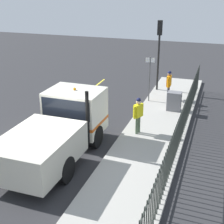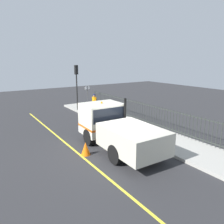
{
  "view_description": "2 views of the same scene",
  "coord_description": "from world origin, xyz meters",
  "px_view_note": "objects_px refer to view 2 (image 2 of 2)",
  "views": [
    {
      "loc": [
        5.73,
        -10.12,
        6.7
      ],
      "look_at": [
        1.57,
        2.33,
        1.48
      ],
      "focal_mm": 54.38,
      "sensor_mm": 36.0,
      "label": 1
    },
    {
      "loc": [
        -6.5,
        -8.72,
        4.87
      ],
      "look_at": [
        0.8,
        2.23,
        1.67
      ],
      "focal_mm": 34.59,
      "sensor_mm": 36.0,
      "label": 2
    }
  ],
  "objects_px": {
    "worker_standing": "(122,112)",
    "traffic_cone": "(86,149)",
    "pedestrian_distant": "(94,101)",
    "utility_cabinet": "(109,109)",
    "work_truck": "(114,126)",
    "traffic_light_near": "(76,79)",
    "street_sign": "(88,97)"
  },
  "relations": [
    {
      "from": "worker_standing",
      "to": "street_sign",
      "type": "relative_size",
      "value": 0.66
    },
    {
      "from": "work_truck",
      "to": "street_sign",
      "type": "distance_m",
      "value": 7.29
    },
    {
      "from": "traffic_light_near",
      "to": "street_sign",
      "type": "bearing_deg",
      "value": 78.7
    },
    {
      "from": "traffic_cone",
      "to": "worker_standing",
      "type": "bearing_deg",
      "value": 31.65
    },
    {
      "from": "traffic_light_near",
      "to": "pedestrian_distant",
      "type": "bearing_deg",
      "value": 110.72
    },
    {
      "from": "worker_standing",
      "to": "traffic_cone",
      "type": "distance_m",
      "value": 5.09
    },
    {
      "from": "traffic_light_near",
      "to": "street_sign",
      "type": "distance_m",
      "value": 2.62
    },
    {
      "from": "work_truck",
      "to": "worker_standing",
      "type": "distance_m",
      "value": 3.6
    },
    {
      "from": "pedestrian_distant",
      "to": "utility_cabinet",
      "type": "xyz_separation_m",
      "value": [
        0.58,
        -1.64,
        -0.52
      ]
    },
    {
      "from": "pedestrian_distant",
      "to": "utility_cabinet",
      "type": "bearing_deg",
      "value": -159.36
    },
    {
      "from": "traffic_light_near",
      "to": "worker_standing",
      "type": "bearing_deg",
      "value": 83.4
    },
    {
      "from": "worker_standing",
      "to": "utility_cabinet",
      "type": "xyz_separation_m",
      "value": [
        1.1,
        3.36,
        -0.53
      ]
    },
    {
      "from": "worker_standing",
      "to": "traffic_cone",
      "type": "bearing_deg",
      "value": -36.1
    },
    {
      "from": "worker_standing",
      "to": "street_sign",
      "type": "xyz_separation_m",
      "value": [
        -0.48,
        4.38,
        0.55
      ]
    },
    {
      "from": "work_truck",
      "to": "utility_cabinet",
      "type": "bearing_deg",
      "value": 60.34
    },
    {
      "from": "pedestrian_distant",
      "to": "street_sign",
      "type": "relative_size",
      "value": 0.66
    },
    {
      "from": "pedestrian_distant",
      "to": "traffic_light_near",
      "type": "bearing_deg",
      "value": 32.31
    },
    {
      "from": "street_sign",
      "to": "traffic_cone",
      "type": "bearing_deg",
      "value": -118.35
    },
    {
      "from": "street_sign",
      "to": "work_truck",
      "type": "bearing_deg",
      "value": -105.85
    },
    {
      "from": "pedestrian_distant",
      "to": "street_sign",
      "type": "xyz_separation_m",
      "value": [
        -1.0,
        -0.61,
        0.55
      ]
    },
    {
      "from": "traffic_light_near",
      "to": "traffic_cone",
      "type": "height_order",
      "value": "traffic_light_near"
    },
    {
      "from": "work_truck",
      "to": "traffic_light_near",
      "type": "bearing_deg",
      "value": 78.88
    },
    {
      "from": "utility_cabinet",
      "to": "traffic_cone",
      "type": "relative_size",
      "value": 1.44
    },
    {
      "from": "work_truck",
      "to": "traffic_cone",
      "type": "relative_size",
      "value": 8.5
    },
    {
      "from": "traffic_cone",
      "to": "traffic_light_near",
      "type": "bearing_deg",
      "value": 67.54
    },
    {
      "from": "work_truck",
      "to": "traffic_cone",
      "type": "xyz_separation_m",
      "value": [
        -1.8,
        -0.02,
        -0.91
      ]
    },
    {
      "from": "work_truck",
      "to": "traffic_cone",
      "type": "distance_m",
      "value": 2.02
    },
    {
      "from": "worker_standing",
      "to": "street_sign",
      "type": "height_order",
      "value": "street_sign"
    },
    {
      "from": "work_truck",
      "to": "traffic_light_near",
      "type": "distance_m",
      "value": 9.61
    },
    {
      "from": "worker_standing",
      "to": "traffic_cone",
      "type": "xyz_separation_m",
      "value": [
        -4.27,
        -2.63,
        -0.84
      ]
    },
    {
      "from": "pedestrian_distant",
      "to": "traffic_light_near",
      "type": "relative_size",
      "value": 0.4
    },
    {
      "from": "street_sign",
      "to": "utility_cabinet",
      "type": "bearing_deg",
      "value": -32.94
    }
  ]
}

